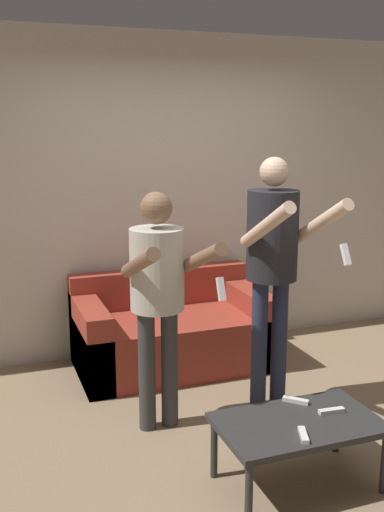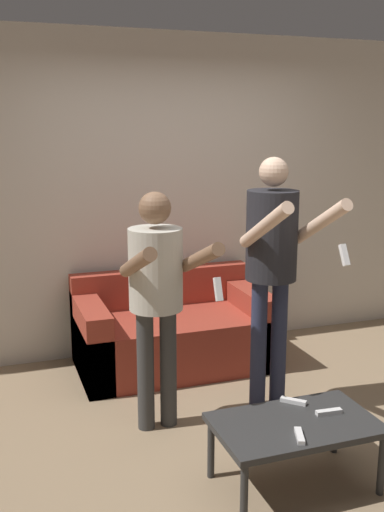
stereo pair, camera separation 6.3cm
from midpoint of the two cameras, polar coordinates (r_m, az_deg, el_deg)
ground_plane at (r=4.01m, az=6.20°, el=-16.85°), size 14.00×14.00×0.00m
wall_back at (r=5.17m, az=-1.87°, el=5.74°), size 6.40×0.06×2.70m
couch at (r=4.95m, az=-1.51°, el=-7.39°), size 1.54×0.84×0.75m
person_standing_left at (r=3.75m, az=-2.87°, el=-2.72°), size 0.46×0.78×1.56m
person_standing_right at (r=4.01m, az=8.15°, el=0.16°), size 0.46×0.78×1.75m
coffee_table at (r=3.43m, az=10.36°, el=-15.85°), size 0.88×0.53×0.38m
remote_near at (r=3.25m, az=10.78°, el=-16.49°), size 0.09×0.15×0.02m
remote_mid at (r=3.52m, az=13.42°, el=-14.25°), size 0.15×0.05×0.02m
remote_far at (r=3.60m, az=10.14°, el=-13.45°), size 0.13×0.13×0.02m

